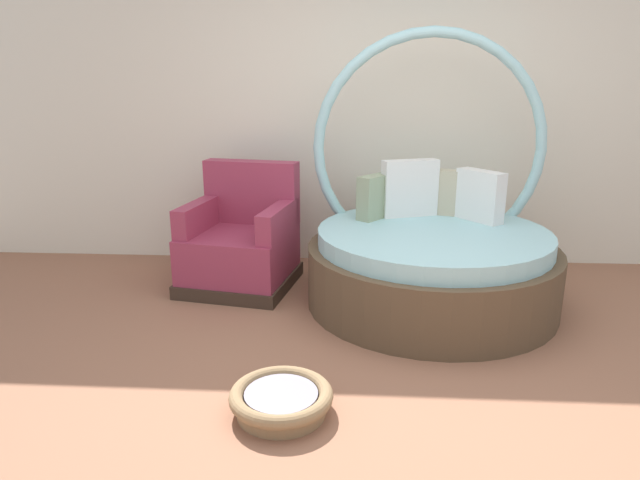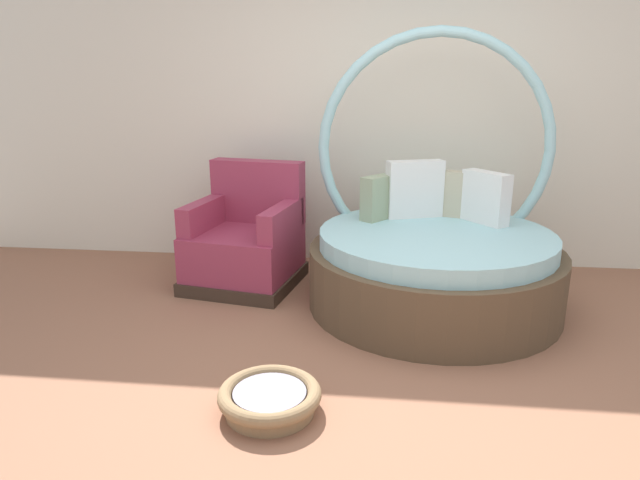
% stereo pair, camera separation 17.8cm
% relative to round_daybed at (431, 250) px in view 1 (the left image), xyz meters
% --- Properties ---
extents(ground_plane, '(8.00, 8.00, 0.02)m').
position_rel_round_daybed_xyz_m(ground_plane, '(-0.35, -1.22, -0.39)').
color(ground_plane, '#936047').
extents(back_wall, '(8.00, 0.12, 3.17)m').
position_rel_round_daybed_xyz_m(back_wall, '(-0.35, 0.97, 1.20)').
color(back_wall, silver).
rests_on(back_wall, ground_plane).
extents(round_daybed, '(1.76, 1.76, 1.93)m').
position_rel_round_daybed_xyz_m(round_daybed, '(0.00, 0.00, 0.00)').
color(round_daybed, brown).
rests_on(round_daybed, ground_plane).
extents(red_armchair, '(0.93, 0.93, 0.94)m').
position_rel_round_daybed_xyz_m(red_armchair, '(-1.43, 0.24, -0.05)').
color(red_armchair, '#38281E').
rests_on(red_armchair, ground_plane).
extents(pet_basket, '(0.51, 0.51, 0.13)m').
position_rel_round_daybed_xyz_m(pet_basket, '(-0.90, -1.50, -0.31)').
color(pet_basket, '#8E704C').
rests_on(pet_basket, ground_plane).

